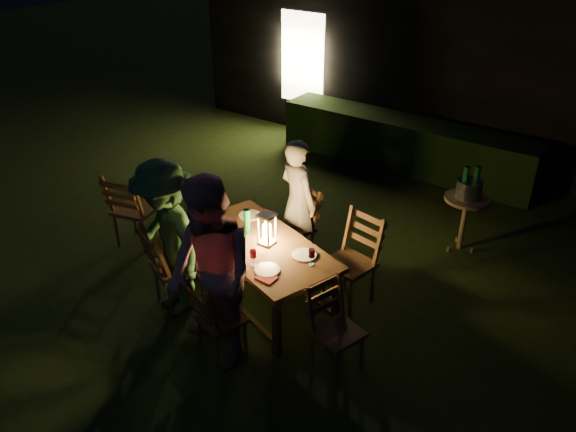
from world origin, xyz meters
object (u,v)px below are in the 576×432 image
Objects in this scene: chair_spare at (136,221)px; person_house_side at (298,202)px; person_opp_left at (167,239)px; bottle_table at (247,222)px; chair_far_left at (294,238)px; side_table at (466,204)px; bottle_bucket_b at (475,185)px; chair_near_right at (220,330)px; chair_end at (336,343)px; dining_table at (261,249)px; chair_far_right at (350,276)px; bottle_bucket_a at (464,185)px; ice_bucket at (469,189)px; chair_near_left at (177,281)px; person_opp_right at (211,275)px; lantern at (267,231)px.

person_house_side reaches higher than chair_spare.
bottle_table is (0.45, 0.71, 0.02)m from person_opp_left.
chair_far_left is 2.11m from side_table.
chair_spare is 3.31× the size of bottle_bucket_b.
chair_near_right is 2.78× the size of bottle_bucket_b.
chair_far_left is 0.98m from bottle_table.
person_opp_left is (-1.85, -0.24, 0.58)m from chair_end.
bottle_table reaches higher than dining_table.
chair_end is 3.18m from chair_spare.
chair_far_right is at bearing 54.65° from dining_table.
chair_spare is 3.78× the size of bottle_table.
bottle_bucket_b is at bearing 76.64° from dining_table.
person_opp_left is at bearing -125.56° from side_table.
chair_spare reaches higher than bottle_bucket_b.
bottle_bucket_a is 1.00× the size of bottle_bucket_b.
chair_spare is 1.46× the size of side_table.
person_house_side reaches higher than ice_bucket.
dining_table is 6.07× the size of bottle_bucket_a.
dining_table is 0.96m from chair_near_left.
bottle_table is (-0.40, 1.00, -0.06)m from person_opp_right.
chair_end is at bearing 153.99° from person_house_side.
bottle_bucket_b is (1.24, 3.17, 0.61)m from chair_near_right.
chair_far_left reaches higher than dining_table.
chair_spare reaches higher than chair_near_right.
chair_end is 2.68m from side_table.
side_table is 0.20m from ice_bucket.
chair_spare is 4.06m from side_table.
chair_end is at bearing -94.55° from side_table.
chair_far_left is 1.06m from lantern.
chair_end is 2.82× the size of bottle_bucket_a.
ice_bucket is at bearing 76.60° from chair_near_left.
chair_near_left is at bearing -66.88° from chair_end.
person_opp_right is at bearing 0.00° from person_opp_left.
person_opp_left is (1.30, -0.65, 0.53)m from chair_spare.
chair_far_left is at bearing 93.80° from chair_near_left.
chair_near_right is at bearing -36.68° from chair_spare.
chair_near_right is at bearing -46.97° from chair_end.
person_house_side is (1.82, 0.91, 0.45)m from chair_spare.
chair_spare is 4.08m from ice_bucket.
dining_table is 0.33m from bottle_table.
dining_table is at bearing 121.50° from chair_far_left.
bottle_bucket_b is at bearing 19.27° from chair_spare.
chair_far_right is 1.71m from person_opp_right.
side_table is (1.38, 2.25, -0.02)m from dining_table.
dining_table is 0.94m from person_house_side.
chair_spare is 0.57× the size of person_opp_right.
chair_near_left is 0.68× the size of person_house_side.
chair_near_left is 0.90m from chair_near_right.
lantern is at bearing -120.60° from side_table.
chair_end is at bearing -95.54° from bottle_bucket_b.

